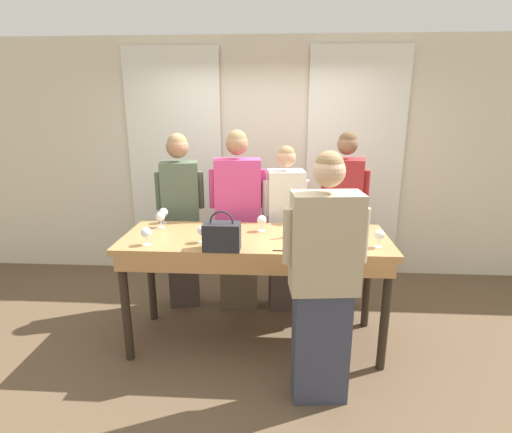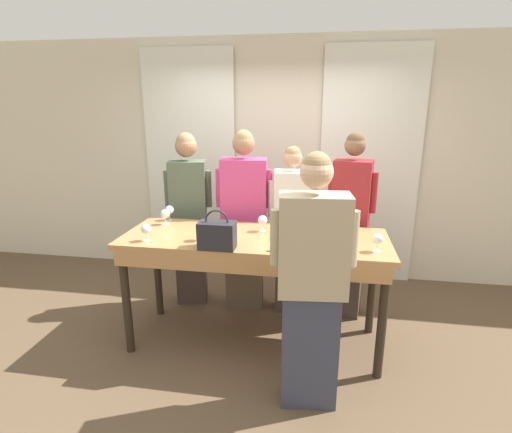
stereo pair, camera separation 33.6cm
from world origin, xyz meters
name	(u,v)px [view 1 (the left image)]	position (x,y,z in m)	size (l,w,h in m)	color
ground_plane	(255,341)	(0.00, 0.00, 0.00)	(18.00, 18.00, 0.00)	brown
wall_back	(264,161)	(0.00, 1.63, 1.40)	(12.00, 0.06, 2.80)	beige
curtain_panel_left	(176,165)	(-1.06, 1.57, 1.34)	(1.11, 0.03, 2.69)	white
curtain_panel_right	(354,167)	(1.06, 1.57, 1.34)	(1.11, 0.03, 2.69)	white
tasting_bar	(255,250)	(0.00, -0.02, 0.89)	(2.21, 0.80, 0.99)	#B27F4C
wine_bottle	(303,223)	(0.39, 0.04, 1.11)	(0.09, 0.09, 0.31)	black
handbag	(222,236)	(-0.23, -0.33, 1.10)	(0.28, 0.16, 0.31)	#232328
wine_glass_front_left	(202,231)	(-0.41, -0.17, 1.09)	(0.08, 0.08, 0.14)	white
wine_glass_front_mid	(163,213)	(-0.88, 0.34, 1.09)	(0.08, 0.08, 0.14)	white
wine_glass_front_right	(299,221)	(0.36, 0.14, 1.09)	(0.08, 0.08, 0.14)	white
wine_glass_center_left	(379,235)	(0.97, -0.20, 1.09)	(0.08, 0.08, 0.14)	white
wine_glass_center_mid	(146,233)	(-0.84, -0.26, 1.09)	(0.08, 0.08, 0.14)	white
wine_glass_center_right	(262,220)	(0.05, 0.15, 1.09)	(0.08, 0.08, 0.14)	white
wine_glass_back_left	(160,217)	(-0.86, 0.20, 1.09)	(0.08, 0.08, 0.14)	white
napkin	(221,229)	(-0.31, 0.17, 1.00)	(0.19, 0.19, 0.00)	white
pen	(282,251)	(0.22, -0.33, 1.00)	(0.14, 0.01, 0.01)	black
guest_olive_jacket	(181,219)	(-0.79, 0.66, 0.94)	(0.48, 0.32, 1.79)	#473833
guest_pink_top	(238,221)	(-0.22, 0.66, 0.93)	(0.56, 0.30, 1.83)	brown
guest_cream_sweater	(285,229)	(0.25, 0.66, 0.85)	(0.46, 0.31, 1.68)	#473833
guest_striped_shirt	(343,223)	(0.82, 0.66, 0.93)	(0.46, 0.33, 1.81)	#473833
host_pouring	(324,282)	(0.50, -0.67, 0.91)	(0.57, 0.29, 1.79)	#383D51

